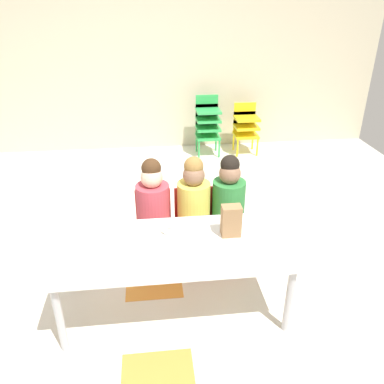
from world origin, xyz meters
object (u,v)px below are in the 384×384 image
at_px(paper_plate_near_edge, 168,232).
at_px(donut_powdered_on_plate, 168,229).
at_px(kid_chair_green_stack, 208,122).
at_px(seated_child_near_camera, 153,203).
at_px(seated_child_middle_seat, 194,201).
at_px(kid_chair_yellow_stack, 246,125).
at_px(paper_plate_center_table, 150,248).
at_px(craft_table, 174,251).
at_px(seated_child_far_right, 228,199).
at_px(paper_bag_brown, 231,221).

relative_size(paper_plate_near_edge, donut_powdered_on_plate, 1.70).
relative_size(kid_chair_green_stack, donut_powdered_on_plate, 7.56).
xyz_separation_m(seated_child_near_camera, seated_child_middle_seat, (0.32, 0.00, 0.00)).
distance_m(seated_child_middle_seat, kid_chair_green_stack, 2.45).
relative_size(seated_child_middle_seat, paper_plate_near_edge, 5.10).
height_order(kid_chair_yellow_stack, paper_plate_center_table, kid_chair_yellow_stack).
bearing_deg(donut_powdered_on_plate, craft_table, -79.99).
bearing_deg(paper_plate_center_table, donut_powdered_on_plate, 55.03).
height_order(seated_child_middle_seat, seated_child_far_right, same).
bearing_deg(seated_child_near_camera, paper_plate_center_table, -92.95).
bearing_deg(craft_table, kid_chair_yellow_stack, 67.85).
distance_m(seated_child_middle_seat, paper_bag_brown, 0.55).
bearing_deg(kid_chair_green_stack, paper_plate_center_table, -105.40).
height_order(seated_child_near_camera, paper_plate_near_edge, seated_child_near_camera).
xyz_separation_m(craft_table, seated_child_far_right, (0.48, 0.57, 0.06)).
distance_m(kid_chair_yellow_stack, donut_powdered_on_plate, 3.09).
relative_size(seated_child_far_right, paper_bag_brown, 4.17).
height_order(paper_bag_brown, paper_plate_near_edge, paper_bag_brown).
xyz_separation_m(seated_child_far_right, kid_chair_green_stack, (0.20, 2.40, -0.10)).
relative_size(craft_table, paper_plate_near_edge, 8.89).
height_order(craft_table, paper_plate_near_edge, paper_plate_near_edge).
height_order(seated_child_middle_seat, paper_bag_brown, seated_child_middle_seat).
height_order(seated_child_near_camera, donut_powdered_on_plate, seated_child_near_camera).
distance_m(craft_table, paper_bag_brown, 0.43).
distance_m(kid_chair_yellow_stack, paper_plate_near_edge, 3.09).
distance_m(kid_chair_yellow_stack, paper_plate_center_table, 3.30).
xyz_separation_m(seated_child_near_camera, paper_plate_near_edge, (0.09, -0.42, -0.00)).
xyz_separation_m(kid_chair_yellow_stack, paper_plate_near_edge, (-1.24, -2.83, 0.16)).
bearing_deg(seated_child_near_camera, paper_plate_near_edge, -77.51).
height_order(craft_table, donut_powdered_on_plate, donut_powdered_on_plate).
bearing_deg(donut_powdered_on_plate, kid_chair_yellow_stack, 66.37).
distance_m(kid_chair_yellow_stack, paper_bag_brown, 3.03).
bearing_deg(paper_plate_near_edge, craft_table, -79.99).
bearing_deg(seated_child_near_camera, donut_powdered_on_plate, -77.51).
relative_size(seated_child_near_camera, paper_plate_near_edge, 5.10).
relative_size(paper_plate_center_table, donut_powdered_on_plate, 1.70).
bearing_deg(kid_chair_green_stack, seated_child_near_camera, -108.35).
distance_m(craft_table, seated_child_middle_seat, 0.61).
bearing_deg(craft_table, seated_child_near_camera, 101.85).
bearing_deg(paper_plate_center_table, kid_chair_yellow_stack, 65.62).
bearing_deg(kid_chair_yellow_stack, seated_child_middle_seat, -112.81).
xyz_separation_m(seated_child_near_camera, kid_chair_yellow_stack, (1.33, 2.40, -0.16)).
distance_m(seated_child_far_right, paper_bag_brown, 0.52).
xyz_separation_m(seated_child_near_camera, kid_chair_green_stack, (0.80, 2.40, -0.10)).
distance_m(seated_child_middle_seat, paper_plate_near_edge, 0.48).
xyz_separation_m(seated_child_near_camera, seated_child_far_right, (0.60, 0.00, 0.00)).
height_order(paper_plate_center_table, donut_powdered_on_plate, donut_powdered_on_plate).
relative_size(paper_bag_brown, paper_plate_center_table, 1.22).
bearing_deg(kid_chair_yellow_stack, craft_table, -112.15).
relative_size(seated_child_middle_seat, kid_chair_yellow_stack, 1.35).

